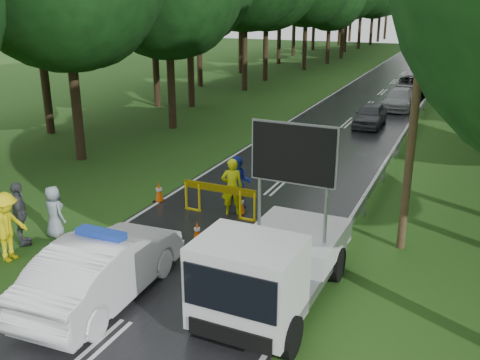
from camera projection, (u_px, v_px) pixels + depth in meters
The scene contains 23 objects.
ground at pixel (214, 244), 16.14m from camera, with size 160.00×160.00×0.00m, color #204C15.
road at pixel (382, 92), 42.14m from camera, with size 7.00×140.00×0.02m, color black.
guardrail at pixel (432, 89), 40.27m from camera, with size 0.12×60.06×0.70m.
utility_pole_near at pixel (419, 76), 14.26m from camera, with size 1.40×0.24×10.00m.
utility_pole_mid at pixel (460, 28), 36.80m from camera, with size 1.40×0.24×10.00m.
utility_pole_far at pixel (471, 17), 59.34m from camera, with size 1.40×0.24×10.00m.
police_sedan at pixel (104, 268), 12.92m from camera, with size 2.02×5.16×1.84m.
work_truck at pixel (270, 266), 12.41m from camera, with size 2.50×5.34×4.20m.
barrier at pixel (219, 192), 17.95m from camera, with size 2.70×0.13×1.12m.
officer at pixel (232, 187), 17.99m from camera, with size 0.73×0.48×2.00m, color #CFDE0C.
civilian at pixel (239, 183), 18.63m from camera, with size 0.91×0.71×1.87m, color #1A2EA9.
bystander_left at pixel (7, 227), 14.83m from camera, with size 1.30×0.75×2.02m, color yellow.
bystander_mid at pixel (19, 214), 15.78m from camera, with size 1.16×0.48×1.98m, color #3E4246.
bystander_right at pixel (54, 212), 16.36m from camera, with size 0.81×0.52×1.65m, color #84929E.
queue_car_first at pixel (370, 115), 30.73m from camera, with size 1.55×3.86×1.31m, color #414549.
queue_car_second at pixel (399, 99), 35.62m from camera, with size 1.86×4.56×1.32m, color #A7ABAF.
queue_car_third at pixel (414, 86), 40.72m from camera, with size 2.39×5.18×1.44m, color black.
queue_car_fourth at pixel (431, 69), 50.26m from camera, with size 1.47×4.23×1.39m, color #3C3F44.
cone_near_left at pixel (62, 246), 15.08m from camera, with size 0.39×0.39×0.82m.
cone_center at pixel (197, 231), 16.25m from camera, with size 0.30×0.30×0.64m.
cone_far at pixel (241, 204), 18.26m from camera, with size 0.35×0.35×0.73m.
cone_left_mid at pixel (159, 192), 19.39m from camera, with size 0.37×0.37×0.77m.
cone_right at pixel (305, 228), 16.41m from camera, with size 0.33×0.33×0.70m.
Camera 1 is at (6.61, -13.10, 7.03)m, focal length 40.00 mm.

